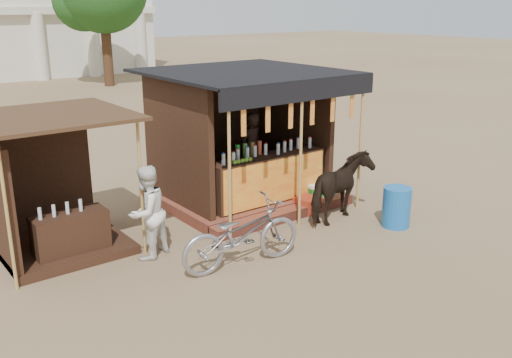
% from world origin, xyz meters
% --- Properties ---
extents(ground, '(120.00, 120.00, 0.00)m').
position_xyz_m(ground, '(0.00, 0.00, 0.00)').
color(ground, '#846B4C').
rests_on(ground, ground).
extents(main_stall, '(3.60, 3.61, 2.78)m').
position_xyz_m(main_stall, '(1.02, 3.36, 1.02)').
color(main_stall, brown).
rests_on(main_stall, ground).
extents(secondary_stall, '(2.40, 2.40, 2.38)m').
position_xyz_m(secondary_stall, '(-3.17, 3.24, 0.85)').
color(secondary_stall, '#341E13').
rests_on(secondary_stall, ground).
extents(cow, '(1.69, 1.11, 1.31)m').
position_xyz_m(cow, '(1.80, 1.26, 0.66)').
color(cow, black).
rests_on(cow, ground).
extents(motorbike, '(2.16, 0.96, 1.10)m').
position_xyz_m(motorbike, '(-0.92, 0.77, 0.55)').
color(motorbike, '#93939B').
rests_on(motorbike, ground).
extents(bystander, '(0.94, 0.85, 1.58)m').
position_xyz_m(bystander, '(-1.95, 2.00, 0.79)').
color(bystander, white).
rests_on(bystander, ground).
extents(blue_barrel, '(0.60, 0.60, 0.77)m').
position_xyz_m(blue_barrel, '(2.44, 0.40, 0.38)').
color(blue_barrel, '#165DA9').
rests_on(blue_barrel, ground).
extents(red_crate, '(0.50, 0.49, 0.31)m').
position_xyz_m(red_crate, '(1.61, 2.00, 0.15)').
color(red_crate, maroon).
rests_on(red_crate, ground).
extents(cooler, '(0.70, 0.53, 0.46)m').
position_xyz_m(cooler, '(2.18, 2.28, 0.23)').
color(cooler, '#1A7724').
rests_on(cooler, ground).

